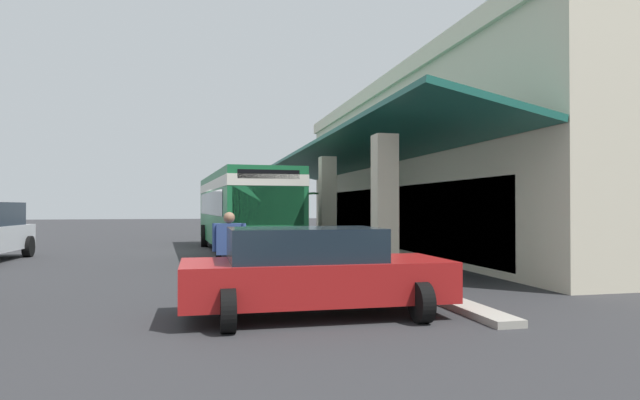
{
  "coord_description": "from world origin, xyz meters",
  "views": [
    {
      "loc": [
        22.66,
        0.07,
        1.82
      ],
      "look_at": [
        1.71,
        4.76,
        2.09
      ],
      "focal_mm": 30.22,
      "sensor_mm": 36.0,
      "label": 1
    }
  ],
  "objects_px": {
    "pedestrian": "(229,249)",
    "parked_sedan_red": "(313,271)",
    "transit_bus": "(242,206)",
    "potted_palm": "(307,228)"
  },
  "relations": [
    {
      "from": "transit_bus",
      "to": "potted_palm",
      "type": "relative_size",
      "value": 4.06
    },
    {
      "from": "pedestrian",
      "to": "parked_sedan_red",
      "type": "bearing_deg",
      "value": 28.96
    },
    {
      "from": "parked_sedan_red",
      "to": "potted_palm",
      "type": "bearing_deg",
      "value": 169.0
    },
    {
      "from": "transit_bus",
      "to": "parked_sedan_red",
      "type": "xyz_separation_m",
      "value": [
        13.22,
        0.14,
        -1.1
      ]
    },
    {
      "from": "transit_bus",
      "to": "parked_sedan_red",
      "type": "bearing_deg",
      "value": 0.63
    },
    {
      "from": "pedestrian",
      "to": "potted_palm",
      "type": "xyz_separation_m",
      "value": [
        -19.19,
        5.43,
        -0.37
      ]
    },
    {
      "from": "transit_bus",
      "to": "pedestrian",
      "type": "relative_size",
      "value": 6.63
    },
    {
      "from": "parked_sedan_red",
      "to": "transit_bus",
      "type": "bearing_deg",
      "value": -179.37
    },
    {
      "from": "pedestrian",
      "to": "potted_palm",
      "type": "distance_m",
      "value": 19.95
    },
    {
      "from": "potted_palm",
      "to": "parked_sedan_red",
      "type": "bearing_deg",
      "value": -11.0
    }
  ]
}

